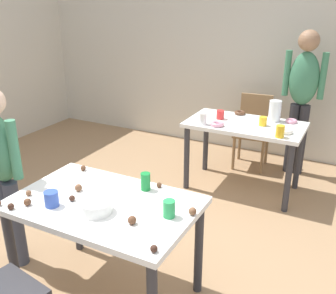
% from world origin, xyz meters
% --- Properties ---
extents(wall_back, '(6.40, 0.10, 2.60)m').
position_xyz_m(wall_back, '(0.00, 3.20, 1.30)').
color(wall_back, beige).
rests_on(wall_back, ground_plane).
extents(dining_table_near, '(1.19, 0.77, 0.75)m').
position_xyz_m(dining_table_near, '(-0.08, 0.01, 0.65)').
color(dining_table_near, white).
rests_on(dining_table_near, ground_plane).
extents(dining_table_far, '(1.19, 0.66, 0.75)m').
position_xyz_m(dining_table_far, '(0.26, 2.01, 0.64)').
color(dining_table_far, white).
rests_on(dining_table_far, ground_plane).
extents(chair_far_table, '(0.44, 0.44, 0.87)m').
position_xyz_m(chair_far_table, '(0.17, 2.70, 0.50)').
color(chair_far_table, olive).
rests_on(chair_far_table, ground_plane).
extents(person_girl_near, '(0.46, 0.25, 1.40)m').
position_xyz_m(person_girl_near, '(-0.95, -0.01, 0.83)').
color(person_girl_near, '#383D4C').
rests_on(person_girl_near, ground_plane).
extents(person_adult_far, '(0.45, 0.23, 1.64)m').
position_xyz_m(person_adult_far, '(0.68, 2.70, 1.00)').
color(person_adult_far, '#28282D').
rests_on(person_adult_far, ground_plane).
extents(mixing_bowl, '(0.20, 0.20, 0.07)m').
position_xyz_m(mixing_bowl, '(-0.04, -0.11, 0.79)').
color(mixing_bowl, white).
rests_on(mixing_bowl, dining_table_near).
extents(soda_can, '(0.07, 0.07, 0.12)m').
position_xyz_m(soda_can, '(0.08, 0.28, 0.81)').
color(soda_can, '#198438').
rests_on(soda_can, dining_table_near).
extents(fork_near, '(0.17, 0.02, 0.01)m').
position_xyz_m(fork_near, '(0.20, 0.10, 0.75)').
color(fork_near, silver).
rests_on(fork_near, dining_table_near).
extents(cup_near_0, '(0.07, 0.07, 0.11)m').
position_xyz_m(cup_near_0, '(0.38, 0.05, 0.80)').
color(cup_near_0, green).
rests_on(cup_near_0, dining_table_near).
extents(cup_near_1, '(0.09, 0.09, 0.10)m').
position_xyz_m(cup_near_1, '(-0.33, -0.18, 0.80)').
color(cup_near_1, '#3351B2').
rests_on(cup_near_1, dining_table_near).
extents(cake_ball_0, '(0.05, 0.05, 0.05)m').
position_xyz_m(cake_ball_0, '(-0.11, 0.01, 0.77)').
color(cake_ball_0, brown).
rests_on(cake_ball_0, dining_table_near).
extents(cake_ball_1, '(0.04, 0.04, 0.04)m').
position_xyz_m(cake_ball_1, '(0.15, 0.35, 0.77)').
color(cake_ball_1, brown).
rests_on(cake_ball_1, dining_table_near).
extents(cake_ball_3, '(0.04, 0.04, 0.04)m').
position_xyz_m(cake_ball_3, '(-0.53, -0.33, 0.77)').
color(cake_ball_3, '#3D2319').
rests_on(cake_ball_3, dining_table_near).
extents(cake_ball_4, '(0.04, 0.04, 0.04)m').
position_xyz_m(cake_ball_4, '(-0.49, 0.33, 0.77)').
color(cake_ball_4, brown).
rests_on(cake_ball_4, dining_table_near).
extents(cake_ball_5, '(0.05, 0.05, 0.05)m').
position_xyz_m(cake_ball_5, '(-0.31, 0.05, 0.77)').
color(cake_ball_5, brown).
rests_on(cake_ball_5, dining_table_near).
extents(cake_ball_6, '(0.04, 0.04, 0.04)m').
position_xyz_m(cake_ball_6, '(-0.56, -0.15, 0.77)').
color(cake_ball_6, brown).
rests_on(cake_ball_6, dining_table_near).
extents(cake_ball_7, '(0.04, 0.04, 0.04)m').
position_xyz_m(cake_ball_7, '(-0.26, -0.07, 0.77)').
color(cake_ball_7, '#3D2319').
rests_on(cake_ball_7, dining_table_near).
extents(cake_ball_8, '(0.04, 0.04, 0.04)m').
position_xyz_m(cake_ball_8, '(0.46, -0.29, 0.77)').
color(cake_ball_8, '#3D2319').
rests_on(cake_ball_8, dining_table_near).
extents(cake_ball_9, '(0.05, 0.05, 0.05)m').
position_xyz_m(cake_ball_9, '(0.23, -0.12, 0.78)').
color(cake_ball_9, brown).
rests_on(cake_ball_9, dining_table_near).
extents(cake_ball_10, '(0.05, 0.05, 0.05)m').
position_xyz_m(cake_ball_10, '(0.49, 0.13, 0.77)').
color(cake_ball_10, brown).
rests_on(cake_ball_10, dining_table_near).
extents(cake_ball_11, '(0.05, 0.05, 0.05)m').
position_xyz_m(cake_ball_11, '(-0.47, -0.25, 0.77)').
color(cake_ball_11, brown).
rests_on(cake_ball_11, dining_table_near).
extents(pitcher_far, '(0.13, 0.13, 0.22)m').
position_xyz_m(pitcher_far, '(0.50, 2.22, 0.86)').
color(pitcher_far, white).
rests_on(pitcher_far, dining_table_far).
extents(cup_far_0, '(0.08, 0.08, 0.09)m').
position_xyz_m(cup_far_0, '(0.44, 2.01, 0.80)').
color(cup_far_0, yellow).
rests_on(cup_far_0, dining_table_far).
extents(cup_far_1, '(0.08, 0.08, 0.09)m').
position_xyz_m(cup_far_1, '(-0.02, 2.03, 0.80)').
color(cup_far_1, red).
rests_on(cup_far_1, dining_table_far).
extents(cup_far_2, '(0.08, 0.08, 0.12)m').
position_xyz_m(cup_far_2, '(0.66, 1.74, 0.81)').
color(cup_far_2, yellow).
rests_on(cup_far_2, dining_table_far).
extents(cup_far_3, '(0.07, 0.07, 0.12)m').
position_xyz_m(cup_far_3, '(-0.12, 1.77, 0.81)').
color(cup_far_3, white).
rests_on(cup_far_3, dining_table_far).
extents(donut_far_0, '(0.14, 0.14, 0.04)m').
position_xyz_m(donut_far_0, '(0.03, 1.79, 0.77)').
color(donut_far_0, pink).
rests_on(donut_far_0, dining_table_far).
extents(donut_far_1, '(0.14, 0.14, 0.04)m').
position_xyz_m(donut_far_1, '(0.69, 1.89, 0.77)').
color(donut_far_1, white).
rests_on(donut_far_1, dining_table_far).
extents(donut_far_2, '(0.12, 0.12, 0.04)m').
position_xyz_m(donut_far_2, '(0.11, 2.28, 0.77)').
color(donut_far_2, brown).
rests_on(donut_far_2, dining_table_far).
extents(donut_far_3, '(0.12, 0.12, 0.04)m').
position_xyz_m(donut_far_3, '(0.68, 2.24, 0.77)').
color(donut_far_3, pink).
rests_on(donut_far_3, dining_table_far).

